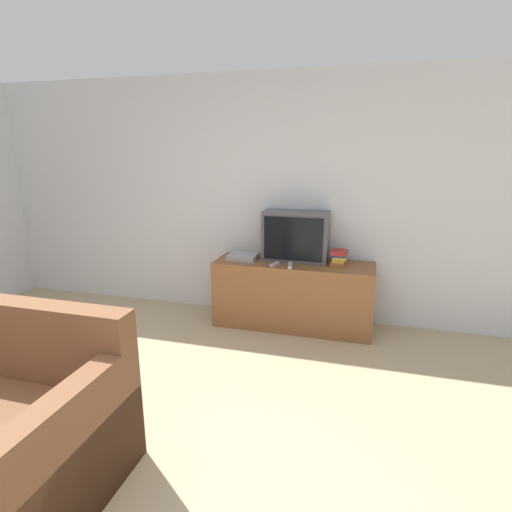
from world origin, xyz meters
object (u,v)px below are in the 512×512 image
book_stack (339,257)px  set_top_box (243,257)px  television (296,236)px  remote_on_stand (275,264)px  remote_secondary (290,265)px  tv_stand (293,294)px

book_stack → set_top_box: 1.00m
book_stack → television: bearing=173.4°
remote_on_stand → remote_secondary: same height
remote_secondary → set_top_box: set_top_box is taller
remote_secondary → set_top_box: size_ratio=0.65×
remote_secondary → tv_stand: bearing=86.5°
tv_stand → remote_on_stand: (-0.17, -0.15, 0.36)m
tv_stand → book_stack: size_ratio=7.65×
television → remote_on_stand: bearing=-123.0°
tv_stand → set_top_box: size_ratio=5.47×
book_stack → remote_on_stand: size_ratio=1.42×
remote_secondary → set_top_box: (-0.53, 0.14, 0.02)m
television → book_stack: size_ratio=3.17×
book_stack → remote_on_stand: (-0.62, -0.20, -0.06)m
tv_stand → remote_on_stand: bearing=-138.5°
remote_secondary → set_top_box: 0.55m
book_stack → remote_on_stand: book_stack is taller
book_stack → remote_secondary: size_ratio=1.10×
tv_stand → remote_secondary: (-0.01, -0.15, 0.36)m
tv_stand → remote_on_stand: remote_on_stand is taller
book_stack → remote_on_stand: bearing=-162.2°
remote_on_stand → remote_secondary: size_ratio=0.78×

